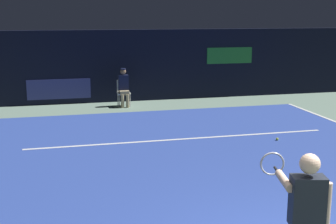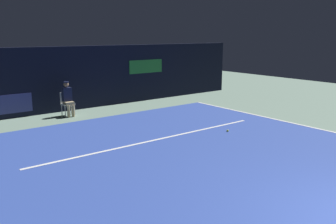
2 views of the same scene
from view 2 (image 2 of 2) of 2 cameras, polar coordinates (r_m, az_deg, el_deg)
The scene contains 7 objects.
ground_plane at distance 9.20m, azimuth 5.34°, elevation -7.30°, with size 32.44×32.44×0.00m, color slate.
court_surface at distance 9.20m, azimuth 5.34°, elevation -7.26°, with size 10.03×11.09×0.01m, color #2D479E.
line_sideline_left at distance 12.97m, azimuth 21.61°, elevation -2.21°, with size 0.10×11.09×0.01m, color white.
line_service at distance 10.62m, azimuth -1.83°, elevation -4.45°, with size 7.82×0.10×0.01m, color white.
back_wall at distance 15.24m, azimuth -14.56°, elevation 5.26°, with size 17.00×0.33×2.60m.
line_judge_on_chair at distance 14.09m, azimuth -15.74°, elevation 2.11°, with size 0.44×0.53×1.32m.
tennis_ball at distance 11.63m, azimuth 9.51°, elevation -2.95°, with size 0.07×0.07×0.07m, color #CCE033.
Camera 2 is at (-5.95, -1.75, 3.10)m, focal length 38.16 mm.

